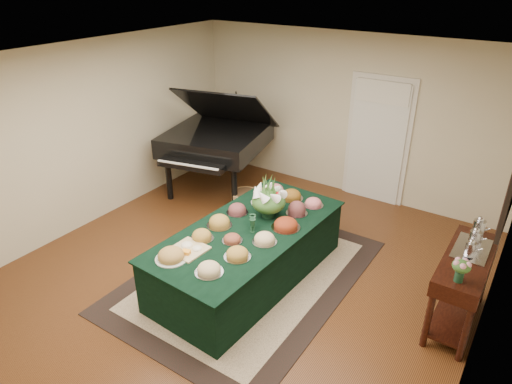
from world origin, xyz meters
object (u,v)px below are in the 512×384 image
Objects in this scene: floral_centerpiece at (269,198)px; mahogany_sideboard at (464,272)px; grand_piano at (217,139)px; buffet_table at (249,253)px.

floral_centerpiece is 0.35× the size of mahogany_sideboard.
grand_piano is (-1.96, 1.44, -0.04)m from floral_centerpiece.
buffet_table is at bearing -95.05° from floral_centerpiece.
grand_piano is at bearing 163.93° from mahogany_sideboard.
buffet_table is 2.72m from grand_piano.
buffet_table is 6.08× the size of floral_centerpiece.
mahogany_sideboard is (2.37, 0.60, 0.31)m from buffet_table.
grand_piano is at bearing 143.73° from floral_centerpiece.
buffet_table is at bearing -165.81° from mahogany_sideboard.
grand_piano is 1.64× the size of mahogany_sideboard.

